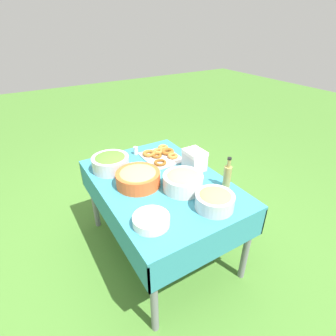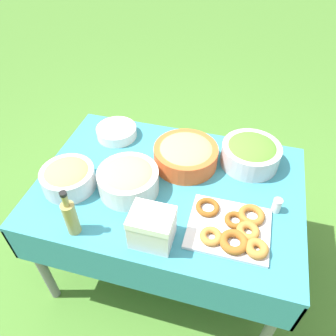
{
  "view_description": "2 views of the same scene",
  "coord_description": "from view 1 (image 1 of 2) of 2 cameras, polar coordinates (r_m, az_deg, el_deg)",
  "views": [
    {
      "loc": [
        1.49,
        -0.84,
        1.83
      ],
      "look_at": [
        0.01,
        0.06,
        0.83
      ],
      "focal_mm": 28.0,
      "sensor_mm": 36.0,
      "label": 1
    },
    {
      "loc": [
        -0.29,
        1.09,
        1.91
      ],
      "look_at": [
        0.01,
        -0.03,
        0.8
      ],
      "focal_mm": 35.0,
      "sensor_mm": 36.0,
      "label": 2
    }
  ],
  "objects": [
    {
      "name": "donut_platter",
      "position": [
        2.37,
        -1.51,
        2.84
      ],
      "size": [
        0.37,
        0.32,
        0.05
      ],
      "color": "silver",
      "rests_on": "picnic_table"
    },
    {
      "name": "pasta_bowl",
      "position": [
        1.91,
        3.27,
        -2.76
      ],
      "size": [
        0.29,
        0.29,
        0.14
      ],
      "color": "silver",
      "rests_on": "picnic_table"
    },
    {
      "name": "ground_plane",
      "position": [
        2.5,
        -1.37,
        -16.88
      ],
      "size": [
        14.0,
        14.0,
        0.0
      ],
      "primitive_type": "plane",
      "color": "#477A2D"
    },
    {
      "name": "cooler_box",
      "position": [
        2.16,
        5.78,
        1.78
      ],
      "size": [
        0.18,
        0.14,
        0.17
      ],
      "color": "silver",
      "rests_on": "picnic_table"
    },
    {
      "name": "olive_oil_bottle",
      "position": [
        1.96,
        12.78,
        -1.65
      ],
      "size": [
        0.06,
        0.06,
        0.25
      ],
      "color": "#998E4C",
      "rests_on": "picnic_table"
    },
    {
      "name": "salad_bowl",
      "position": [
        2.2,
        -12.4,
        1.32
      ],
      "size": [
        0.3,
        0.3,
        0.14
      ],
      "color": "silver",
      "rests_on": "picnic_table"
    },
    {
      "name": "plate_stack",
      "position": [
        1.63,
        -3.67,
        -11.31
      ],
      "size": [
        0.23,
        0.23,
        0.06
      ],
      "color": "white",
      "rests_on": "picnic_table"
    },
    {
      "name": "salt_shaker",
      "position": [
        2.43,
        -7.05,
        3.79
      ],
      "size": [
        0.04,
        0.04,
        0.07
      ],
      "color": "white",
      "rests_on": "picnic_table"
    },
    {
      "name": "picnic_table",
      "position": [
        2.09,
        -1.58,
        -5.02
      ],
      "size": [
        1.31,
        0.91,
        0.72
      ],
      "color": "teal",
      "rests_on": "ground_plane"
    },
    {
      "name": "fruit_bowl",
      "position": [
        1.76,
        10.15,
        -6.82
      ],
      "size": [
        0.26,
        0.26,
        0.12
      ],
      "color": "silver",
      "rests_on": "picnic_table"
    },
    {
      "name": "bread_bowl",
      "position": [
        1.97,
        -6.53,
        -1.98
      ],
      "size": [
        0.33,
        0.33,
        0.13
      ],
      "color": "#E05B28",
      "rests_on": "picnic_table"
    }
  ]
}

